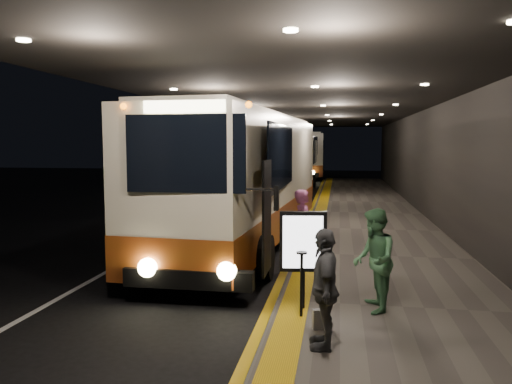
% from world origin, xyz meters
% --- Properties ---
extents(ground, '(90.00, 90.00, 0.00)m').
position_xyz_m(ground, '(0.00, 0.00, 0.00)').
color(ground, black).
extents(lane_line_white, '(0.12, 50.00, 0.01)m').
position_xyz_m(lane_line_white, '(-1.80, 5.00, 0.01)').
color(lane_line_white, silver).
rests_on(lane_line_white, ground).
extents(kerb_stripe_yellow, '(0.18, 50.00, 0.01)m').
position_xyz_m(kerb_stripe_yellow, '(2.35, 5.00, 0.01)').
color(kerb_stripe_yellow, gold).
rests_on(kerb_stripe_yellow, ground).
extents(sidewalk, '(4.50, 50.00, 0.15)m').
position_xyz_m(sidewalk, '(4.75, 5.00, 0.07)').
color(sidewalk, '#514C44').
rests_on(sidewalk, ground).
extents(tactile_strip, '(0.50, 50.00, 0.01)m').
position_xyz_m(tactile_strip, '(2.85, 5.00, 0.16)').
color(tactile_strip, gold).
rests_on(tactile_strip, sidewalk).
extents(terminal_wall, '(0.10, 50.00, 6.00)m').
position_xyz_m(terminal_wall, '(7.00, 5.00, 3.00)').
color(terminal_wall, black).
rests_on(terminal_wall, ground).
extents(support_columns, '(0.80, 24.80, 4.40)m').
position_xyz_m(support_columns, '(-1.50, 4.00, 2.20)').
color(support_columns, black).
rests_on(support_columns, ground).
extents(canopy, '(9.00, 50.00, 0.40)m').
position_xyz_m(canopy, '(2.50, 5.00, 4.60)').
color(canopy, black).
rests_on(canopy, support_columns).
extents(coach_main, '(3.27, 12.31, 3.80)m').
position_xyz_m(coach_main, '(0.88, 2.52, 1.83)').
color(coach_main, '#EBE2C5').
rests_on(coach_main, ground).
extents(coach_second, '(2.93, 11.32, 3.52)m').
position_xyz_m(coach_second, '(0.84, 18.51, 1.69)').
color(coach_second, '#EBE2C5').
rests_on(coach_second, ground).
extents(coach_third, '(3.09, 12.32, 3.84)m').
position_xyz_m(coach_third, '(0.80, 33.32, 1.84)').
color(coach_third, '#EBE2C5').
rests_on(coach_third, ground).
extents(passenger_boarding, '(0.44, 0.67, 1.83)m').
position_xyz_m(passenger_boarding, '(2.80, -0.58, 1.06)').
color(passenger_boarding, '#B95691').
rests_on(passenger_boarding, sidewalk).
extents(passenger_waiting_green, '(0.59, 0.90, 1.78)m').
position_xyz_m(passenger_waiting_green, '(4.21, -3.48, 1.04)').
color(passenger_waiting_green, '#467F51').
rests_on(passenger_waiting_green, sidewalk).
extents(passenger_waiting_grey, '(0.58, 1.03, 1.71)m').
position_xyz_m(passenger_waiting_grey, '(3.42, -5.17, 1.01)').
color(passenger_waiting_grey, '#424346').
rests_on(passenger_waiting_grey, sidewalk).
extents(bag_polka, '(0.28, 0.18, 0.31)m').
position_xyz_m(bag_polka, '(3.35, -4.47, 0.31)').
color(bag_polka, black).
rests_on(bag_polka, sidewalk).
extents(info_sign, '(0.82, 0.23, 1.72)m').
position_xyz_m(info_sign, '(3.00, -3.56, 1.31)').
color(info_sign, black).
rests_on(info_sign, sidewalk).
extents(stanchion_post, '(0.05, 0.05, 1.09)m').
position_xyz_m(stanchion_post, '(3.01, -3.98, 0.70)').
color(stanchion_post, black).
rests_on(stanchion_post, sidewalk).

